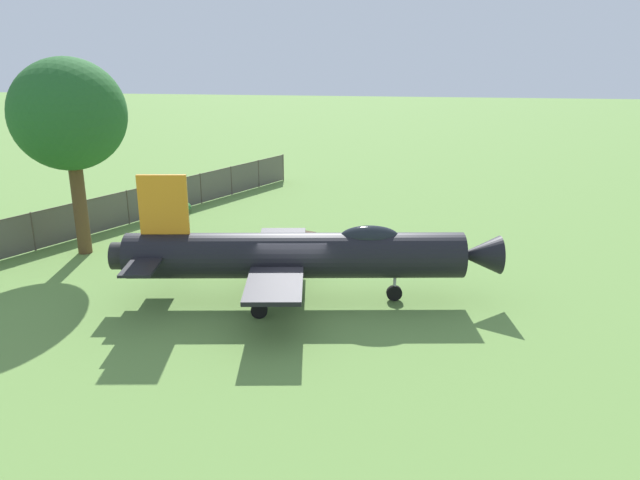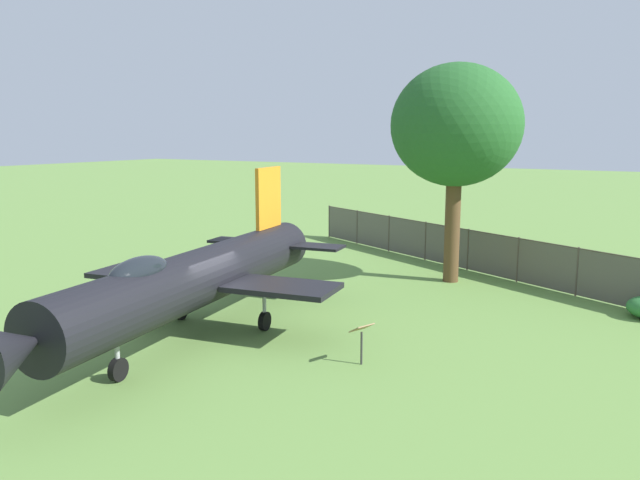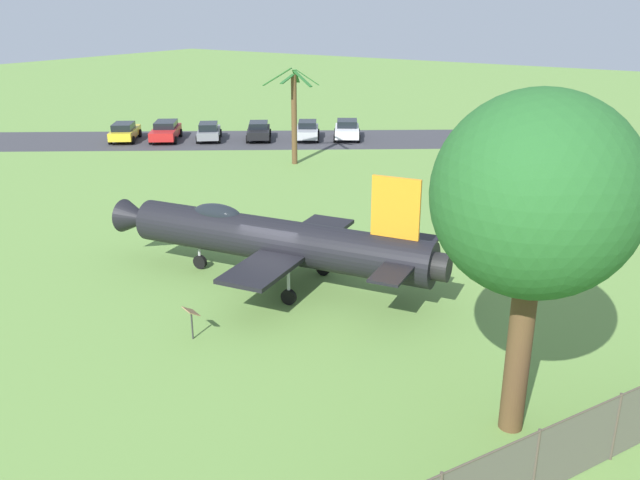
{
  "view_description": "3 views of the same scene",
  "coord_description": "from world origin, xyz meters",
  "px_view_note": "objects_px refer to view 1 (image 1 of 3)",
  "views": [
    {
      "loc": [
        -21.41,
        -3.93,
        9.36
      ],
      "look_at": [
        -0.63,
        -1.03,
        2.69
      ],
      "focal_mm": 34.42,
      "sensor_mm": 36.0,
      "label": 1
    },
    {
      "loc": [
        12.42,
        -14.15,
        6.13
      ],
      "look_at": [
        1.71,
        4.35,
        2.5
      ],
      "focal_mm": 35.26,
      "sensor_mm": 36.0,
      "label": 2
    },
    {
      "loc": [
        19.59,
        14.83,
        10.74
      ],
      "look_at": [
        -1.02,
        1.31,
        1.82
      ],
      "focal_mm": 37.22,
      "sensor_mm": 36.0,
      "label": 3
    }
  ],
  "objects_px": {
    "shade_tree": "(69,116)",
    "info_plaque": "(308,238)",
    "display_jet": "(306,254)",
    "shrub_near_fence": "(179,207)"
  },
  "relations": [
    {
      "from": "display_jet",
      "to": "shrub_near_fence",
      "type": "distance_m",
      "value": 15.08
    },
    {
      "from": "shade_tree",
      "to": "info_plaque",
      "type": "xyz_separation_m",
      "value": [
        1.04,
        -10.53,
        -5.55
      ]
    },
    {
      "from": "shade_tree",
      "to": "shrub_near_fence",
      "type": "bearing_deg",
      "value": -14.03
    },
    {
      "from": "shade_tree",
      "to": "info_plaque",
      "type": "distance_m",
      "value": 11.95
    },
    {
      "from": "shrub_near_fence",
      "to": "info_plaque",
      "type": "bearing_deg",
      "value": -126.65
    },
    {
      "from": "display_jet",
      "to": "info_plaque",
      "type": "height_order",
      "value": "display_jet"
    },
    {
      "from": "shrub_near_fence",
      "to": "shade_tree",
      "type": "bearing_deg",
      "value": 165.97
    },
    {
      "from": "shade_tree",
      "to": "info_plaque",
      "type": "height_order",
      "value": "shade_tree"
    },
    {
      "from": "display_jet",
      "to": "shade_tree",
      "type": "relative_size",
      "value": 1.63
    },
    {
      "from": "display_jet",
      "to": "shrub_near_fence",
      "type": "bearing_deg",
      "value": 120.35
    }
  ]
}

